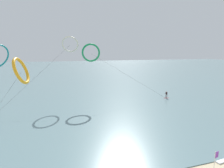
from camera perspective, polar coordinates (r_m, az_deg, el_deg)
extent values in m
cube|color=slate|center=(115.36, -13.29, 3.86)|extent=(400.00, 200.00, 0.08)
ellipsoid|color=red|center=(49.30, 15.68, -3.97)|extent=(1.40, 0.40, 0.06)
cylinder|color=black|center=(49.13, 15.85, -3.51)|extent=(0.12, 0.12, 0.80)
cylinder|color=black|center=(49.27, 15.57, -3.46)|extent=(0.12, 0.12, 0.80)
cube|color=black|center=(49.05, 15.75, -2.68)|extent=(0.31, 0.37, 0.62)
sphere|color=tan|center=(48.96, 15.77, -2.20)|extent=(0.22, 0.22, 0.22)
cylinder|color=black|center=(49.02, 15.89, -2.63)|extent=(0.49, 0.29, 0.39)
cylinder|color=black|center=(49.25, 15.45, -2.55)|extent=(0.49, 0.29, 0.39)
torus|color=silver|center=(47.25, -12.23, 11.36)|extent=(4.21, 2.71, 3.78)
cylinder|color=#3F3F3F|center=(41.28, -21.47, 1.99)|extent=(15.13, 12.18, 12.85)
torus|color=#199351|center=(44.87, -6.23, 9.17)|extent=(4.26, 1.54, 4.20)
cylinder|color=#3F3F3F|center=(45.95, 5.30, 2.14)|extent=(17.68, 4.28, 10.90)
torus|color=orange|center=(26.83, -25.16, 3.53)|extent=(2.37, 3.84, 3.49)
cylinder|color=#3F3F3F|center=(32.18, -29.68, -4.29)|extent=(6.78, 8.32, 8.88)
cylinder|color=silver|center=(21.81, 27.89, -19.87)|extent=(0.06, 0.06, 2.35)
cube|color=purple|center=(21.58, 28.51, -17.78)|extent=(0.44, 0.13, 0.60)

